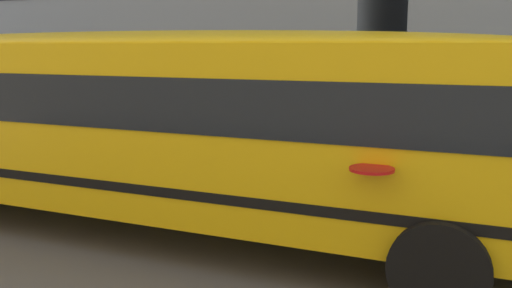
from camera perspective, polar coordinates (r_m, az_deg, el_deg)
name	(u,v)px	position (r m, az deg, el deg)	size (l,w,h in m)	color
ground_plane	(167,195)	(10.52, -9.06, -5.14)	(400.00, 400.00, 0.00)	#54514F
sidewalk_far	(305,137)	(16.96, 5.05, 0.73)	(120.00, 3.00, 0.01)	gray
lane_centreline	(167,195)	(10.51, -9.06, -5.13)	(110.00, 0.16, 0.01)	silver
school_bus	(164,114)	(8.23, -9.33, 3.01)	(13.18, 3.14, 2.93)	yellow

